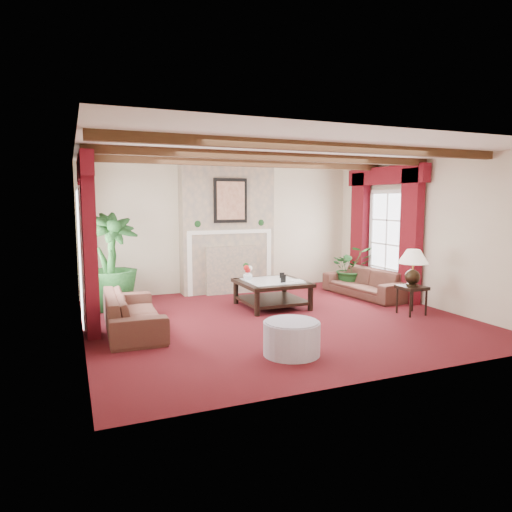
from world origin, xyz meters
name	(u,v)px	position (x,y,z in m)	size (l,w,h in m)	color
floor	(278,319)	(0.00, 0.00, 0.00)	(6.00, 6.00, 0.00)	#450C14
ceiling	(279,153)	(0.00, 0.00, 2.70)	(6.00, 6.00, 0.00)	white
back_wall	(224,228)	(0.00, 2.75, 1.35)	(6.00, 0.02, 2.70)	beige
left_wall	(79,245)	(-3.00, 0.00, 1.35)	(0.02, 5.50, 2.70)	beige
right_wall	(424,233)	(3.00, 0.00, 1.35)	(0.02, 5.50, 2.70)	beige
ceiling_beams	(279,157)	(0.00, 0.00, 2.64)	(6.00, 3.00, 0.12)	#372111
fireplace	(227,165)	(0.00, 2.55, 2.70)	(2.00, 0.52, 2.70)	tan
french_door_left	(78,189)	(-2.97, 1.00, 2.13)	(0.10, 1.10, 2.16)	white
french_door_right	(389,192)	(2.97, 1.00, 2.13)	(0.10, 1.10, 2.16)	white
curtains_left	(84,162)	(-2.86, 1.00, 2.55)	(0.20, 2.40, 2.55)	#550B10
curtains_right	(385,171)	(2.86, 1.00, 2.55)	(0.20, 2.40, 2.55)	#550B10
sofa_left	(133,305)	(-2.29, 0.23, 0.39)	(0.64, 1.99, 0.77)	#370F19
sofa_right	(365,278)	(2.45, 1.00, 0.37)	(0.76, 1.96, 0.75)	#370F19
potted_palm	(111,282)	(-2.47, 1.81, 0.49)	(1.42, 1.94, 0.97)	black
small_plant	(351,273)	(2.56, 1.67, 0.38)	(1.14, 1.20, 0.76)	black
coffee_table	(272,294)	(0.28, 0.85, 0.24)	(1.18, 1.18, 0.48)	black
side_table	(411,300)	(2.28, -0.56, 0.25)	(0.42, 0.42, 0.49)	black
ottoman	(292,338)	(-0.57, -1.64, 0.21)	(0.72, 0.72, 0.42)	#A89EB4
table_lamp	(413,267)	(2.28, -0.56, 0.82)	(0.51, 0.51, 0.65)	black
flower_vase	(248,275)	(-0.07, 1.17, 0.57)	(0.19, 0.20, 0.18)	silver
book	(292,274)	(0.58, 0.63, 0.63)	(0.21, 0.04, 0.29)	black
photo_frame_a	(283,279)	(0.38, 0.58, 0.56)	(0.11, 0.02, 0.15)	black
photo_frame_b	(282,276)	(0.55, 1.00, 0.54)	(0.09, 0.02, 0.12)	black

